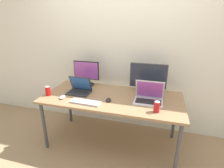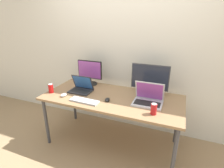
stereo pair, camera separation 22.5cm
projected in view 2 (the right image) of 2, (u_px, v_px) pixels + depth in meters
The scene contains 12 objects.
ground_plane at pixel (112, 142), 2.58m from camera, with size 16.00×16.00×0.00m, color #9E7F5B.
wall_back at pixel (127, 47), 2.63m from camera, with size 7.00×0.08×2.60m, color silver.
work_desk at pixel (112, 100), 2.34m from camera, with size 1.83×0.82×0.74m.
monitor_left at pixel (90, 72), 2.68m from camera, with size 0.40×0.22×0.38m.
monitor_center at pixel (150, 79), 2.33m from camera, with size 0.50×0.21×0.41m.
laptop_silver at pixel (81, 88), 2.47m from camera, with size 0.31×0.23×0.23m.
laptop_secondary at pixel (148, 99), 2.12m from camera, with size 0.35×0.26×0.27m.
keyboard_main at pixel (84, 101), 2.18m from camera, with size 0.38×0.12×0.02m, color #B2B2B7.
mouse_by_keyboard at pixel (107, 100), 2.19m from camera, with size 0.06×0.10×0.04m, color black.
mouse_by_laptop at pixel (64, 95), 2.32m from camera, with size 0.07×0.10×0.04m, color silver.
soda_can_near_keyboard at pixel (154, 109), 1.88m from camera, with size 0.07×0.07×0.13m.
soda_can_by_laptop at pixel (51, 88), 2.42m from camera, with size 0.07×0.07×0.13m.
Camera 2 is at (0.78, -1.95, 1.73)m, focal length 28.00 mm.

